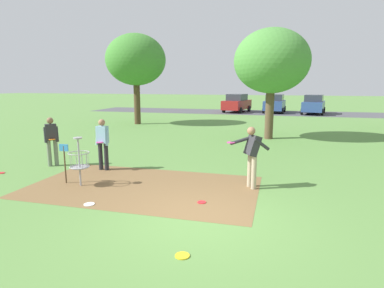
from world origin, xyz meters
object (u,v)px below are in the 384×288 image
at_px(frisbee_far_left, 202,202).
at_px(parked_car_leftmost, 237,103).
at_px(player_throwing, 252,153).
at_px(parked_car_center_right, 314,104).
at_px(parked_car_center_left, 275,103).
at_px(tree_near_left, 136,60).
at_px(frisbee_by_tee, 89,204).
at_px(frisbee_mid_grass, 1,173).
at_px(frisbee_far_right, 182,256).
at_px(player_foreground_watching, 103,141).
at_px(tree_near_right, 272,62).
at_px(disc_golf_basket, 78,159).
at_px(player_waiting_left, 51,139).

xyz_separation_m(frisbee_far_left, parked_car_leftmost, (-2.49, 25.94, 0.91)).
height_order(player_throwing, parked_car_center_right, parked_car_center_right).
bearing_deg(parked_car_center_left, tree_near_left, -127.29).
height_order(frisbee_by_tee, frisbee_mid_grass, same).
relative_size(player_throwing, frisbee_mid_grass, 8.49).
bearing_deg(frisbee_far_right, frisbee_far_left, 95.94).
relative_size(player_foreground_watching, player_throwing, 1.00).
distance_m(frisbee_far_left, tree_near_right, 10.81).
xyz_separation_m(player_foreground_watching, player_throwing, (4.92, -0.63, 0.02)).
distance_m(disc_golf_basket, frisbee_far_left, 3.78).
relative_size(player_throwing, frisbee_far_right, 6.86).
bearing_deg(disc_golf_basket, parked_car_center_left, 79.16).
xyz_separation_m(player_foreground_watching, parked_car_center_left, (5.15, 24.23, -0.05)).
bearing_deg(player_throwing, tree_near_left, 126.06).
xyz_separation_m(frisbee_far_left, frisbee_far_right, (0.26, -2.48, 0.00)).
xyz_separation_m(player_waiting_left, parked_car_center_right, (10.79, 23.56, -0.05)).
distance_m(player_foreground_watching, frisbee_mid_grass, 3.37).
bearing_deg(frisbee_mid_grass, disc_golf_basket, -7.81).
distance_m(frisbee_by_tee, tree_near_left, 16.47).
distance_m(player_waiting_left, frisbee_far_right, 7.74).
relative_size(disc_golf_basket, parked_car_leftmost, 0.31).
bearing_deg(frisbee_far_left, player_throwing, 54.39).
height_order(player_foreground_watching, parked_car_center_right, parked_car_center_right).
distance_m(frisbee_mid_grass, tree_near_right, 12.83).
distance_m(parked_car_leftmost, parked_car_center_left, 3.78).
distance_m(frisbee_far_right, parked_car_center_left, 28.85).
bearing_deg(disc_golf_basket, frisbee_mid_grass, 172.19).
distance_m(frisbee_mid_grass, tree_near_left, 13.97).
relative_size(player_throwing, frisbee_by_tee, 6.67).
relative_size(player_foreground_watching, frisbee_by_tee, 6.67).
height_order(frisbee_far_right, parked_car_center_right, parked_car_center_right).
distance_m(player_waiting_left, frisbee_far_left, 6.33).
relative_size(player_foreground_watching, frisbee_far_right, 6.86).
bearing_deg(player_waiting_left, player_foreground_watching, -0.85).
height_order(player_foreground_watching, frisbee_far_left, player_foreground_watching).
relative_size(player_foreground_watching, frisbee_far_left, 8.09).
bearing_deg(parked_car_leftmost, tree_near_right, -76.84).
bearing_deg(tree_near_right, frisbee_by_tee, -109.38).
height_order(tree_near_right, parked_car_center_right, tree_near_right).
xyz_separation_m(tree_near_left, parked_car_leftmost, (5.61, 11.91, -3.56)).
bearing_deg(disc_golf_basket, player_foreground_watching, 96.41).
distance_m(frisbee_far_left, parked_car_center_right, 26.17).
distance_m(frisbee_by_tee, frisbee_mid_grass, 4.61).
bearing_deg(parked_car_leftmost, parked_car_center_right, -1.93).
distance_m(tree_near_left, parked_car_leftmost, 13.64).
height_order(frisbee_mid_grass, parked_car_leftmost, parked_car_leftmost).
bearing_deg(frisbee_far_right, frisbee_by_tee, 149.67).
xyz_separation_m(player_waiting_left, tree_near_left, (-2.21, 11.90, 3.51)).
height_order(frisbee_mid_grass, tree_near_left, tree_near_left).
distance_m(player_throwing, player_waiting_left, 6.96).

